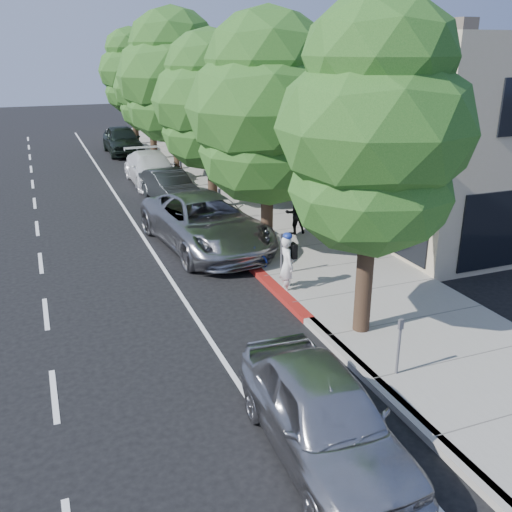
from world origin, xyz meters
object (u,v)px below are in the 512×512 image
street_tree_5 (132,72)px  bicycle (240,257)px  cyclist (287,265)px  street_tree_1 (268,111)px  dark_suv_far (122,140)px  pedestrian (295,213)px  street_tree_0 (375,133)px  street_tree_4 (150,89)px  street_tree_3 (174,78)px  dark_sedan (169,186)px  white_pickup (152,169)px  street_tree_2 (210,103)px  silver_suv (206,223)px  near_car_a (323,415)px

street_tree_5 → bicycle: bearing=-93.0°
street_tree_5 → cyclist: size_ratio=4.66×
street_tree_1 → cyclist: street_tree_1 is taller
dark_suv_far → pedestrian: bearing=-81.4°
street_tree_0 → street_tree_4: size_ratio=1.12×
street_tree_1 → street_tree_3: (0.00, 12.00, 0.39)m
dark_sedan → white_pickup: bearing=82.5°
white_pickup → street_tree_0: bearing=-85.7°
street_tree_0 → white_pickup: 18.38m
white_pickup → pedestrian: bearing=-73.7°
bicycle → street_tree_1: bearing=-30.1°
cyclist → street_tree_3: bearing=1.1°
dark_suv_far → cyclist: bearing=-88.5°
cyclist → dark_suv_far: (-0.75, 24.10, 0.05)m
bicycle → dark_suv_far: size_ratio=0.32×
street_tree_2 → street_tree_5: bearing=90.0°
cyclist → street_tree_0: bearing=-164.0°
bicycle → white_pickup: white_pickup is taller
silver_suv → dark_sedan: bearing=81.7°
street_tree_4 → white_pickup: street_tree_4 is taller
street_tree_3 → near_car_a: bearing=-97.7°
street_tree_0 → near_car_a: bearing=-129.5°
street_tree_1 → white_pickup: 12.58m
street_tree_5 → silver_suv: 22.92m
street_tree_5 → bicycle: (-1.30, -25.00, -4.47)m
street_tree_0 → street_tree_1: size_ratio=0.99×
cyclist → bicycle: (-0.65, 2.06, -0.40)m
street_tree_0 → street_tree_1: (-0.00, 6.00, -0.13)m
silver_suv → pedestrian: (3.35, -0.08, 0.03)m
silver_suv → pedestrian: silver_suv is taller
street_tree_1 → silver_suv: (-1.65, 1.50, -3.82)m
street_tree_0 → dark_suv_far: street_tree_0 is taller
street_tree_4 → street_tree_5: (0.00, 6.00, 0.69)m
street_tree_2 → silver_suv: street_tree_2 is taller
silver_suv → dark_sedan: (0.25, 6.54, -0.20)m
street_tree_4 → dark_suv_far: size_ratio=1.32×
street_tree_2 → street_tree_4: (0.00, 12.00, -0.24)m
street_tree_3 → street_tree_4: (0.00, 6.00, -0.90)m
white_pickup → silver_suv: bearing=-91.6°
cyclist → street_tree_4: bearing=1.8°
street_tree_0 → street_tree_5: (-0.00, 30.00, 0.06)m
street_tree_1 → street_tree_5: 24.00m
street_tree_0 → street_tree_5: size_ratio=0.99×
street_tree_2 → street_tree_4: street_tree_2 is taller
near_car_a → dark_suv_far: bearing=89.5°
street_tree_0 → street_tree_4: (-0.00, 24.00, -0.63)m
street_tree_1 → dark_sedan: street_tree_1 is taller
street_tree_4 → near_car_a: size_ratio=1.50×
street_tree_4 → bicycle: street_tree_4 is taller
street_tree_1 → dark_suv_far: street_tree_1 is taller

